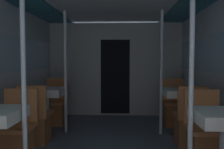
% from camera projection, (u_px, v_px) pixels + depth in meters
% --- Properties ---
extents(wall_left, '(0.05, 6.61, 2.05)m').
position_uv_depth(wall_left, '(3.00, 72.00, 3.44)').
color(wall_left, silver).
rests_on(wall_left, ground_plane).
extents(wall_right, '(0.05, 6.61, 2.05)m').
position_uv_depth(wall_right, '(222.00, 73.00, 3.33)').
color(wall_right, silver).
rests_on(wall_right, ground_plane).
extents(bulkhead_far, '(2.92, 0.09, 2.05)m').
position_uv_depth(bulkhead_far, '(115.00, 70.00, 5.56)').
color(bulkhead_far, '#A8A8A3').
rests_on(bulkhead_far, ground_plane).
extents(chair_left_far_0, '(0.42, 0.42, 0.88)m').
position_uv_depth(chair_left_far_0, '(16.00, 139.00, 3.01)').
color(chair_left_far_0, '#9C5B31').
rests_on(chair_left_far_0, ground_plane).
extents(support_pole_left_0, '(0.05, 0.05, 2.05)m').
position_uv_depth(support_pole_left_0, '(24.00, 82.00, 2.41)').
color(support_pole_left_0, silver).
rests_on(support_pole_left_0, ground_plane).
extents(dining_table_left_1, '(0.57, 0.57, 0.75)m').
position_uv_depth(dining_table_left_1, '(47.00, 96.00, 4.23)').
color(dining_table_left_1, '#4C4C51').
rests_on(dining_table_left_1, ground_plane).
extents(chair_left_near_1, '(0.42, 0.42, 0.88)m').
position_uv_depth(chair_left_near_1, '(36.00, 124.00, 3.70)').
color(chair_left_near_1, '#9C5B31').
rests_on(chair_left_near_1, ground_plane).
extents(chair_left_far_1, '(0.42, 0.42, 0.88)m').
position_uv_depth(chair_left_far_1, '(55.00, 110.00, 4.79)').
color(chair_left_far_1, '#9C5B31').
rests_on(chair_left_far_1, ground_plane).
extents(support_pole_left_1, '(0.05, 0.05, 2.05)m').
position_uv_depth(support_pole_left_1, '(65.00, 72.00, 4.19)').
color(support_pole_left_1, silver).
rests_on(support_pole_left_1, ground_plane).
extents(chair_right_far_0, '(0.42, 0.42, 0.88)m').
position_uv_depth(chair_right_far_0, '(205.00, 142.00, 2.92)').
color(chair_right_far_0, '#9C5B31').
rests_on(chair_right_far_0, ground_plane).
extents(support_pole_right_0, '(0.05, 0.05, 2.05)m').
position_uv_depth(support_pole_right_0, '(191.00, 82.00, 2.35)').
color(support_pole_right_0, silver).
rests_on(support_pole_right_0, ground_plane).
extents(dining_table_right_1, '(0.57, 0.57, 0.75)m').
position_uv_depth(dining_table_right_1, '(181.00, 97.00, 4.14)').
color(dining_table_right_1, '#4C4C51').
rests_on(dining_table_right_1, ground_plane).
extents(chair_right_near_1, '(0.42, 0.42, 0.88)m').
position_uv_depth(chair_right_near_1, '(189.00, 126.00, 3.61)').
color(chair_right_near_1, '#9C5B31').
rests_on(chair_right_near_1, ground_plane).
extents(chair_right_far_1, '(0.42, 0.42, 0.88)m').
position_uv_depth(chair_right_far_1, '(174.00, 111.00, 4.70)').
color(chair_right_far_1, '#9C5B31').
rests_on(chair_right_far_1, ground_plane).
extents(support_pole_right_1, '(0.05, 0.05, 2.05)m').
position_uv_depth(support_pole_right_1, '(161.00, 73.00, 4.13)').
color(support_pole_right_1, silver).
rests_on(support_pole_right_1, ground_plane).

